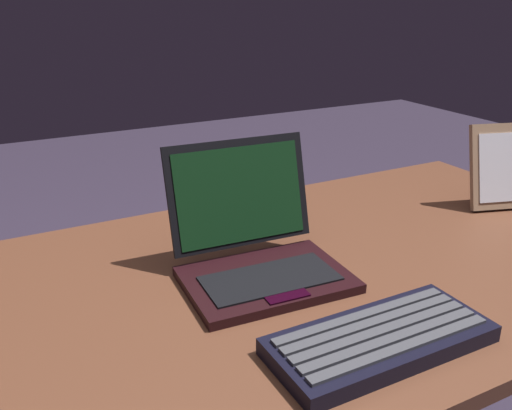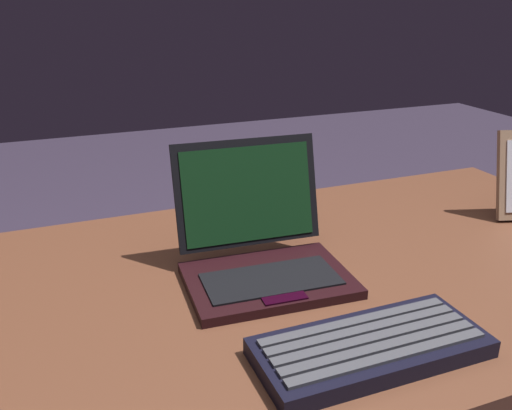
# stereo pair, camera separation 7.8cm
# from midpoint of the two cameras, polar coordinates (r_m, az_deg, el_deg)

# --- Properties ---
(desk) EXTENTS (1.62, 0.70, 0.71)m
(desk) POSITION_cam_midpoint_polar(r_m,az_deg,el_deg) (0.89, -6.88, -13.82)
(desk) COLOR #502C1C
(desk) RESTS_ON ground
(laptop_front) EXTENTS (0.26, 0.23, 0.20)m
(laptop_front) POSITION_cam_midpoint_polar(r_m,az_deg,el_deg) (0.87, -2.40, -4.80)
(laptop_front) COLOR black
(laptop_front) RESTS_ON desk
(external_keyboard) EXTENTS (0.29, 0.13, 0.03)m
(external_keyboard) POSITION_cam_midpoint_polar(r_m,az_deg,el_deg) (0.73, 9.71, -13.61)
(external_keyboard) COLOR black
(external_keyboard) RESTS_ON desk
(photo_frame) EXTENTS (0.15, 0.10, 0.17)m
(photo_frame) POSITION_cam_midpoint_polar(r_m,az_deg,el_deg) (1.22, 22.44, 3.63)
(photo_frame) COLOR #88694F
(photo_frame) RESTS_ON desk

